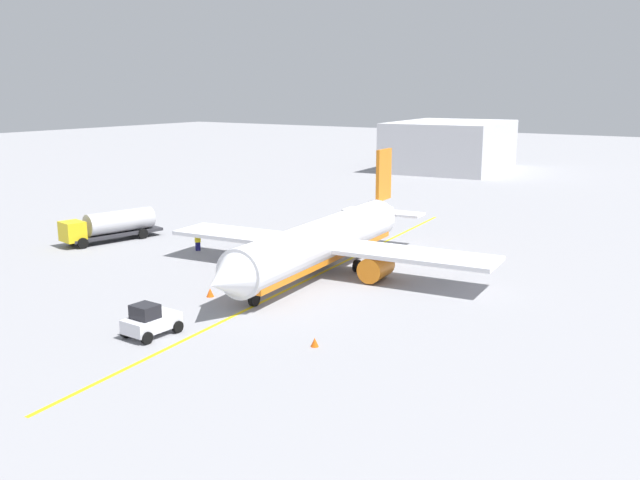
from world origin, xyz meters
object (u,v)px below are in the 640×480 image
(airplane, at_px, (323,242))
(safety_cone_nose, at_px, (315,342))
(refueling_worker, at_px, (198,242))
(fuel_tanker, at_px, (111,225))
(safety_cone_wingtip, at_px, (210,293))
(pushback_tug, at_px, (150,321))

(airplane, bearing_deg, safety_cone_nose, 31.45)
(refueling_worker, distance_m, safety_cone_nose, 28.80)
(fuel_tanker, height_order, refueling_worker, fuel_tanker)
(refueling_worker, bearing_deg, airplane, 89.03)
(refueling_worker, height_order, safety_cone_nose, refueling_worker)
(airplane, height_order, safety_cone_wingtip, airplane)
(airplane, xyz_separation_m, pushback_tug, (19.46, -0.71, -1.69))
(airplane, xyz_separation_m, safety_cone_nose, (15.25, 9.33, -2.41))
(fuel_tanker, distance_m, pushback_tug, 30.67)
(safety_cone_nose, distance_m, safety_cone_wingtip, 13.40)
(fuel_tanker, xyz_separation_m, pushback_tug, (17.97, 24.84, -0.72))
(safety_cone_wingtip, bearing_deg, fuel_tanker, -112.84)
(fuel_tanker, xyz_separation_m, safety_cone_wingtip, (9.36, 22.23, -1.39))
(refueling_worker, height_order, safety_cone_wingtip, refueling_worker)
(fuel_tanker, bearing_deg, safety_cone_nose, 68.46)
(fuel_tanker, bearing_deg, refueling_worker, 99.31)
(pushback_tug, distance_m, safety_cone_nose, 10.91)
(fuel_tanker, relative_size, safety_cone_wingtip, 16.38)
(airplane, relative_size, fuel_tanker, 2.98)
(pushback_tug, relative_size, refueling_worker, 2.15)
(airplane, distance_m, fuel_tanker, 25.61)
(pushback_tug, bearing_deg, safety_cone_wingtip, -163.10)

